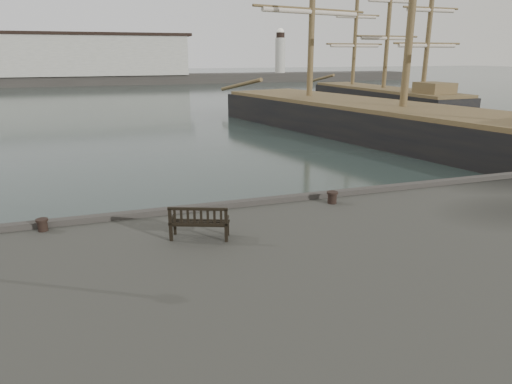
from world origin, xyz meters
TOP-DOWN VIEW (x-y plane):
  - ground at (0.00, 0.00)m, footprint 400.00×400.00m
  - breakwater at (-4.56, 92.00)m, footprint 140.00×9.50m
  - bench at (-1.35, -2.47)m, footprint 1.69×1.09m
  - bollard_left at (-5.48, -0.50)m, footprint 0.39×0.39m
  - bollard_right at (3.52, -0.86)m, footprint 0.46×0.46m
  - tall_ship_main at (17.76, 15.19)m, footprint 17.32×40.01m
  - tall_ship_far at (29.28, 35.11)m, footprint 6.34×25.14m

SIDE VIEW (x-z plane):
  - ground at x=0.00m, z-range 0.00..0.00m
  - tall_ship_far at x=29.28m, z-range -9.97..11.41m
  - tall_ship_main at x=17.76m, z-range -13.98..15.48m
  - bollard_left at x=-5.48m, z-range 1.56..1.92m
  - bollard_right at x=3.52m, z-range 1.56..1.96m
  - bench at x=-1.35m, z-range 1.39..2.31m
  - breakwater at x=-4.56m, z-range -1.80..10.40m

